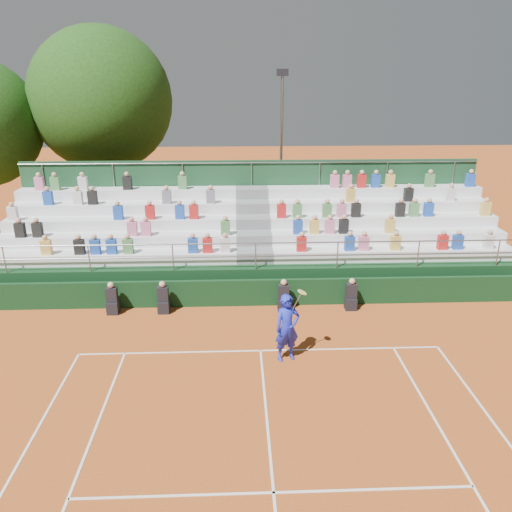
{
  "coord_description": "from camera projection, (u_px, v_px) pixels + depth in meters",
  "views": [
    {
      "loc": [
        -0.67,
        -13.27,
        7.98
      ],
      "look_at": [
        0.0,
        3.5,
        1.8
      ],
      "focal_mm": 35.0,
      "sensor_mm": 36.0,
      "label": 1
    }
  ],
  "objects": [
    {
      "name": "tennis_player",
      "position": [
        287.0,
        328.0,
        14.45
      ],
      "size": [
        0.96,
        0.7,
        2.22
      ],
      "color": "#1B28CE",
      "rests_on": "ground"
    },
    {
      "name": "line_officials",
      "position": [
        228.0,
        299.0,
        17.6
      ],
      "size": [
        8.83,
        0.4,
        1.19
      ],
      "color": "black",
      "rests_on": "ground"
    },
    {
      "name": "ground",
      "position": [
        261.0,
        351.0,
        15.22
      ],
      "size": [
        90.0,
        90.0,
        0.0
      ],
      "primitive_type": "plane",
      "color": "#B2511D",
      "rests_on": "ground"
    },
    {
      "name": "grandstand",
      "position": [
        253.0,
        248.0,
        20.89
      ],
      "size": [
        20.0,
        5.2,
        4.4
      ],
      "color": "black",
      "rests_on": "ground"
    },
    {
      "name": "tree_east",
      "position": [
        102.0,
        100.0,
        24.81
      ],
      "size": [
        7.02,
        7.02,
        10.21
      ],
      "color": "#331F12",
      "rests_on": "ground"
    },
    {
      "name": "courtside_wall",
      "position": [
        256.0,
        293.0,
        18.05
      ],
      "size": [
        20.0,
        0.15,
        1.0
      ],
      "primitive_type": "cube",
      "color": "black",
      "rests_on": "ground"
    },
    {
      "name": "floodlight_mast",
      "position": [
        281.0,
        137.0,
        26.59
      ],
      "size": [
        0.6,
        0.25,
        8.17
      ],
      "color": "gray",
      "rests_on": "ground"
    }
  ]
}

